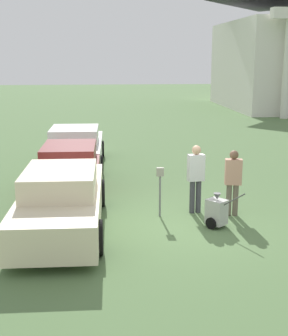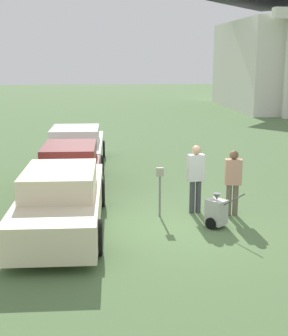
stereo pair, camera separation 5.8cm
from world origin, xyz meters
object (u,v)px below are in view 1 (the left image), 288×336
at_px(parking_meter, 160,182).
at_px(person_worker, 196,175).
at_px(parked_car_cream, 62,200).
at_px(equipment_cart, 217,212).
at_px(parked_car_white, 75,148).
at_px(person_supervisor, 233,179).
at_px(parked_car_maroon, 70,168).

relative_size(parking_meter, person_worker, 0.71).
bearing_deg(person_worker, parked_car_cream, 5.80).
xyz_separation_m(parking_meter, equipment_cart, (1.25, -0.91, -0.51)).
bearing_deg(parked_car_white, person_supervisor, -53.57).
bearing_deg(equipment_cart, parking_meter, 104.45).
bearing_deg(parking_meter, equipment_cart, -35.94).
bearing_deg(parked_car_white, person_worker, -58.40).
bearing_deg(person_supervisor, parked_car_cream, 17.60).
height_order(parked_car_maroon, parked_car_white, parked_car_white).
bearing_deg(parked_car_white, parked_car_cream, -88.63).
bearing_deg(parked_car_maroon, parking_meter, -47.66).
distance_m(parked_car_maroon, parked_car_white, 3.21).
distance_m(parked_car_white, equipment_cart, 7.82).
xyz_separation_m(person_worker, person_supervisor, (0.90, -0.30, -0.06)).
xyz_separation_m(parked_car_maroon, person_worker, (3.37, -2.58, 0.36)).
bearing_deg(parked_car_maroon, parked_car_cream, -88.63).
bearing_deg(parked_car_maroon, person_supervisor, -32.61).
height_order(person_supervisor, equipment_cart, person_supervisor).
distance_m(parking_meter, equipment_cart, 1.63).
xyz_separation_m(person_worker, equipment_cart, (0.29, -1.11, -0.64)).
relative_size(parked_car_cream, equipment_cart, 5.28).
height_order(parked_car_cream, person_supervisor, person_supervisor).
xyz_separation_m(parked_car_maroon, parking_meter, (2.42, -2.78, 0.23)).
bearing_deg(person_supervisor, parked_car_white, -44.71).
bearing_deg(parked_car_cream, person_supervisor, 8.75).
bearing_deg(person_worker, equipment_cart, 96.42).
relative_size(parked_car_cream, parked_car_maroon, 1.03).
bearing_deg(parking_meter, parked_car_maroon, 130.97).
bearing_deg(equipment_cart, parked_car_white, 78.39).
relative_size(parked_car_maroon, person_supervisor, 3.00).
xyz_separation_m(parked_car_maroon, parked_car_white, (0.00, 3.21, 0.01)).
height_order(parking_meter, person_supervisor, person_supervisor).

